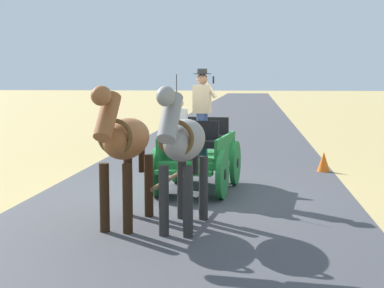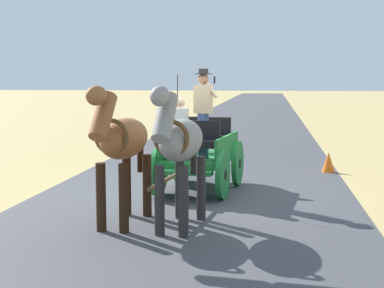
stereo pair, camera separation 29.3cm
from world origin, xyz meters
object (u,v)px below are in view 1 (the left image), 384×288
horse_drawn_carriage (198,152)px  horse_off_side (125,142)px  horse_near_side (183,144)px  traffic_cone (324,162)px

horse_drawn_carriage → horse_off_side: horse_drawn_carriage is taller
horse_drawn_carriage → horse_off_side: bearing=74.1°
horse_near_side → horse_off_side: same height
horse_near_side → horse_drawn_carriage: bearing=-88.5°
traffic_cone → horse_near_side: bearing=64.5°
horse_near_side → traffic_cone: (-2.79, -5.87, -1.07)m
horse_drawn_carriage → horse_off_side: (0.84, 2.95, 0.51)m
horse_off_side → traffic_cone: size_ratio=4.42×
horse_near_side → horse_off_side: (0.92, -0.12, 0.00)m
horse_drawn_carriage → traffic_cone: horse_drawn_carriage is taller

